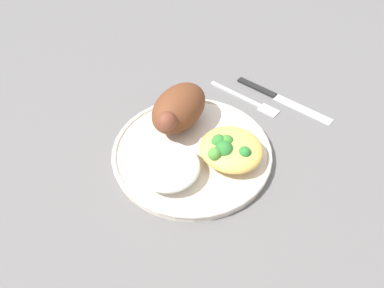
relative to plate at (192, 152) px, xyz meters
The scene contains 7 objects.
ground_plane 0.01m from the plate, ahead, with size 2.00×2.00×0.00m, color #5F5C5B.
plate is the anchor object (origin of this frame).
roasted_chicken 0.07m from the plate, 125.82° to the right, with size 0.12×0.07×0.07m.
rice_pile 0.07m from the plate, ahead, with size 0.09×0.09×0.03m, color white.
mac_cheese_with_broccoli 0.06m from the plate, 104.62° to the left, with size 0.09×0.10×0.04m.
fork 0.17m from the plate, behind, with size 0.03×0.14×0.01m.
knife 0.21m from the plate, 166.63° to the left, with size 0.04×0.19×0.01m.
Camera 1 is at (0.33, 0.22, 0.44)m, focal length 35.66 mm.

